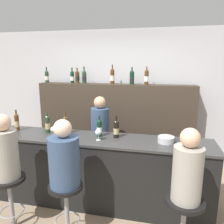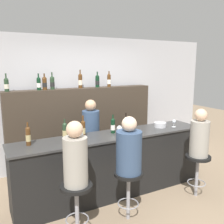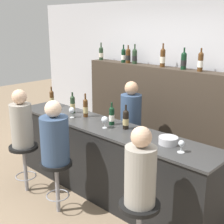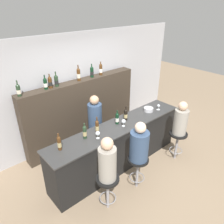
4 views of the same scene
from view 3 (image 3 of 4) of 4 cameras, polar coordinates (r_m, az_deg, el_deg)
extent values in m
plane|color=#8C755B|center=(4.23, -3.84, -16.15)|extent=(16.00, 16.00, 0.00)
cube|color=#B2B2B7|center=(5.02, 10.90, 4.86)|extent=(6.40, 0.05, 2.60)
cube|color=black|center=(4.16, -1.14, -9.13)|extent=(3.09, 0.55, 0.96)
cube|color=#333333|center=(3.98, -1.18, -2.68)|extent=(3.13, 0.59, 0.03)
cube|color=#382D23|center=(4.96, 9.17, -1.14)|extent=(2.94, 0.28, 1.60)
cylinder|color=#4C2D14|center=(4.92, -10.94, 2.23)|extent=(0.06, 0.06, 0.22)
cylinder|color=tan|center=(4.92, -10.93, 2.11)|extent=(0.07, 0.07, 0.09)
sphere|color=#4C2D14|center=(4.90, -11.00, 3.49)|extent=(0.06, 0.06, 0.06)
cylinder|color=#4C2D14|center=(4.88, -11.04, 4.10)|extent=(0.02, 0.02, 0.08)
cylinder|color=#233823|center=(4.53, -7.20, 1.17)|extent=(0.07, 0.07, 0.22)
cylinder|color=tan|center=(4.53, -7.20, 1.04)|extent=(0.07, 0.07, 0.09)
sphere|color=#233823|center=(4.50, -7.25, 2.52)|extent=(0.07, 0.07, 0.07)
cylinder|color=#233823|center=(4.49, -7.27, 3.15)|extent=(0.02, 0.02, 0.07)
cylinder|color=#4C2D14|center=(4.32, -4.86, 0.54)|extent=(0.07, 0.07, 0.22)
cylinder|color=tan|center=(4.32, -4.86, 0.40)|extent=(0.07, 0.07, 0.09)
sphere|color=#4C2D14|center=(4.29, -4.89, 1.96)|extent=(0.07, 0.07, 0.07)
cylinder|color=#4C2D14|center=(4.28, -4.91, 2.76)|extent=(0.02, 0.02, 0.10)
cylinder|color=black|center=(3.98, -0.05, -0.94)|extent=(0.07, 0.07, 0.20)
cylinder|color=white|center=(3.98, -0.05, -1.08)|extent=(0.07, 0.07, 0.08)
sphere|color=black|center=(3.95, -0.05, 0.47)|extent=(0.07, 0.07, 0.07)
cylinder|color=black|center=(3.93, -0.05, 1.21)|extent=(0.02, 0.02, 0.08)
cylinder|color=black|center=(3.82, 2.52, -1.64)|extent=(0.07, 0.07, 0.20)
cylinder|color=tan|center=(3.83, 2.52, -1.79)|extent=(0.08, 0.08, 0.08)
sphere|color=black|center=(3.79, 2.54, -0.17)|extent=(0.07, 0.07, 0.07)
cylinder|color=black|center=(3.78, 2.55, 0.67)|extent=(0.02, 0.02, 0.09)
cylinder|color=#233823|center=(5.65, -2.00, 10.46)|extent=(0.08, 0.08, 0.19)
cylinder|color=beige|center=(5.65, -2.00, 10.37)|extent=(0.08, 0.08, 0.08)
sphere|color=#233823|center=(5.64, -2.01, 11.43)|extent=(0.08, 0.08, 0.08)
cylinder|color=#233823|center=(5.64, -2.01, 12.08)|extent=(0.02, 0.02, 0.10)
cylinder|color=black|center=(5.28, 2.11, 10.08)|extent=(0.07, 0.07, 0.19)
cylinder|color=white|center=(5.28, 2.11, 9.97)|extent=(0.07, 0.07, 0.08)
sphere|color=black|center=(5.27, 2.12, 11.12)|extent=(0.07, 0.07, 0.07)
cylinder|color=black|center=(5.27, 2.12, 11.75)|extent=(0.02, 0.02, 0.09)
cylinder|color=#4C2D14|center=(5.22, 2.96, 10.00)|extent=(0.08, 0.08, 0.20)
cylinder|color=black|center=(5.22, 2.96, 9.89)|extent=(0.08, 0.08, 0.08)
sphere|color=#4C2D14|center=(5.21, 2.98, 11.07)|extent=(0.08, 0.08, 0.08)
cylinder|color=#4C2D14|center=(5.20, 2.99, 11.69)|extent=(0.02, 0.02, 0.08)
cylinder|color=#233823|center=(5.13, 4.16, 9.90)|extent=(0.08, 0.08, 0.20)
cylinder|color=black|center=(5.13, 4.16, 9.79)|extent=(0.08, 0.08, 0.08)
sphere|color=#233823|center=(5.12, 4.18, 11.01)|extent=(0.08, 0.08, 0.08)
cylinder|color=#233823|center=(5.11, 4.20, 11.74)|extent=(0.02, 0.02, 0.10)
cylinder|color=#4C2D14|center=(4.80, 9.24, 9.54)|extent=(0.08, 0.08, 0.24)
cylinder|color=beige|center=(4.80, 9.23, 9.40)|extent=(0.08, 0.08, 0.10)
sphere|color=#4C2D14|center=(4.78, 9.30, 10.97)|extent=(0.08, 0.08, 0.08)
cylinder|color=#4C2D14|center=(4.78, 9.34, 11.72)|extent=(0.02, 0.02, 0.10)
cylinder|color=black|center=(4.60, 12.96, 8.87)|extent=(0.08, 0.08, 0.21)
cylinder|color=black|center=(4.61, 12.96, 8.74)|extent=(0.08, 0.08, 0.08)
sphere|color=black|center=(4.59, 13.05, 10.14)|extent=(0.08, 0.08, 0.08)
cylinder|color=black|center=(4.59, 13.09, 10.88)|extent=(0.02, 0.02, 0.09)
cylinder|color=#4C2D14|center=(4.48, 15.86, 8.61)|extent=(0.07, 0.07, 0.23)
cylinder|color=white|center=(4.48, 15.85, 8.46)|extent=(0.08, 0.08, 0.09)
sphere|color=#4C2D14|center=(4.46, 15.97, 10.05)|extent=(0.07, 0.07, 0.07)
cylinder|color=#4C2D14|center=(4.46, 16.02, 10.71)|extent=(0.02, 0.02, 0.07)
cylinder|color=silver|center=(4.34, -7.32, -0.98)|extent=(0.06, 0.06, 0.00)
cylinder|color=silver|center=(4.33, -7.33, -0.55)|extent=(0.01, 0.01, 0.06)
sphere|color=silver|center=(4.31, -7.36, 0.32)|extent=(0.08, 0.08, 0.08)
cylinder|color=silver|center=(3.88, -1.34, -2.91)|extent=(0.06, 0.06, 0.00)
cylinder|color=silver|center=(3.87, -1.34, -2.41)|extent=(0.01, 0.01, 0.07)
sphere|color=silver|center=(3.85, -1.35, -1.41)|extent=(0.08, 0.08, 0.08)
cylinder|color=silver|center=(3.25, 12.48, -7.18)|extent=(0.07, 0.07, 0.00)
cylinder|color=silver|center=(3.24, 12.52, -6.61)|extent=(0.01, 0.01, 0.07)
sphere|color=silver|center=(3.22, 12.58, -5.61)|extent=(0.06, 0.06, 0.06)
cylinder|color=#B7B7BC|center=(3.43, 10.25, -5.15)|extent=(0.21, 0.21, 0.08)
cylinder|color=gray|center=(4.49, -15.55, -10.13)|extent=(0.05, 0.05, 0.63)
torus|color=gray|center=(4.53, -15.46, -11.20)|extent=(0.28, 0.28, 0.02)
cylinder|color=black|center=(4.36, -15.88, -6.19)|extent=(0.38, 0.38, 0.04)
cylinder|color=gray|center=(4.25, -16.19, -2.35)|extent=(0.28, 0.28, 0.58)
sphere|color=#D8AD8C|center=(4.15, -16.60, 2.68)|extent=(0.19, 0.19, 0.19)
cylinder|color=gray|center=(3.95, -9.95, -13.61)|extent=(0.05, 0.05, 0.63)
torus|color=gray|center=(4.00, -9.88, -14.78)|extent=(0.28, 0.28, 0.02)
cylinder|color=black|center=(3.80, -10.19, -9.23)|extent=(0.38, 0.38, 0.04)
cylinder|color=#334766|center=(3.68, -10.42, -5.05)|extent=(0.33, 0.33, 0.55)
sphere|color=beige|center=(3.56, -10.72, 0.57)|extent=(0.19, 0.19, 0.19)
cylinder|color=black|center=(2.98, 5.04, -16.60)|extent=(0.38, 0.38, 0.04)
cylinder|color=gray|center=(2.83, 5.19, -11.56)|extent=(0.28, 0.28, 0.55)
sphere|color=#D8AD8C|center=(2.68, 5.39, -4.56)|extent=(0.19, 0.19, 0.19)
cylinder|color=#334766|center=(4.60, 3.41, -4.56)|extent=(0.30, 0.30, 1.27)
sphere|color=tan|center=(4.39, 3.56, 4.39)|extent=(0.19, 0.19, 0.19)
camera|label=1|loc=(1.86, -46.82, 2.62)|focal=35.00mm
camera|label=2|loc=(4.49, -54.54, 6.90)|focal=40.00mm
camera|label=4|loc=(5.29, -50.01, 21.19)|focal=35.00mm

